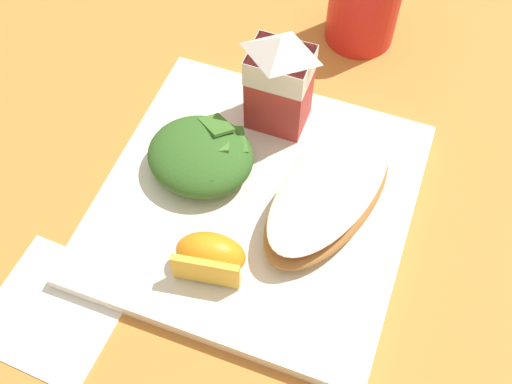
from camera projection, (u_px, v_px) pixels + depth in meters
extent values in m
plane|color=#C67A33|center=(256.00, 207.00, 0.58)|extent=(3.00, 3.00, 0.00)
cube|color=white|center=(256.00, 202.00, 0.58)|extent=(0.28, 0.28, 0.02)
ellipsoid|color=#A87038|center=(328.00, 197.00, 0.55)|extent=(0.12, 0.18, 0.03)
ellipsoid|color=#B22D19|center=(329.00, 190.00, 0.54)|extent=(0.11, 0.17, 0.01)
ellipsoid|color=beige|center=(330.00, 186.00, 0.54)|extent=(0.12, 0.18, 0.01)
ellipsoid|color=#336023|center=(201.00, 156.00, 0.57)|extent=(0.10, 0.09, 0.04)
cube|color=#336023|center=(211.00, 163.00, 0.56)|extent=(0.04, 0.03, 0.01)
cube|color=#4C8433|center=(212.00, 145.00, 0.56)|extent=(0.04, 0.03, 0.01)
cube|color=#3D7028|center=(217.00, 125.00, 0.57)|extent=(0.04, 0.04, 0.02)
cube|color=#3D7028|center=(234.00, 140.00, 0.57)|extent=(0.04, 0.04, 0.01)
cube|color=#B7332D|center=(279.00, 89.00, 0.58)|extent=(0.06, 0.04, 0.09)
cube|color=white|center=(280.00, 65.00, 0.56)|extent=(0.06, 0.04, 0.03)
pyramid|color=white|center=(281.00, 46.00, 0.53)|extent=(0.06, 0.04, 0.02)
ellipsoid|color=orange|center=(210.00, 254.00, 0.52)|extent=(0.06, 0.05, 0.04)
cube|color=gold|center=(206.00, 271.00, 0.51)|extent=(0.06, 0.02, 0.03)
cube|color=white|center=(55.00, 310.00, 0.53)|extent=(0.12, 0.12, 0.00)
cube|color=silver|center=(276.00, 328.00, 0.52)|extent=(0.04, 0.04, 0.01)
cylinder|color=red|center=(364.00, 2.00, 0.66)|extent=(0.08, 0.08, 0.10)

